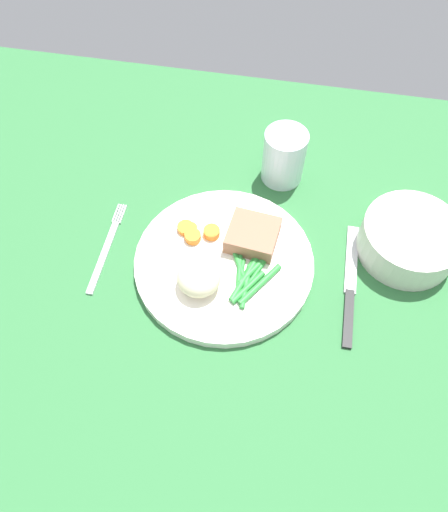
{
  "coord_description": "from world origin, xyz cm",
  "views": [
    {
      "loc": [
        9.64,
        -36.34,
        64.48
      ],
      "look_at": [
        2.67,
        0.97,
        4.6
      ],
      "focal_mm": 34.16,
      "sensor_mm": 36.0,
      "label": 1
    }
  ],
  "objects": [
    {
      "name": "dinner_plate",
      "position": [
        2.67,
        0.97,
        2.8
      ],
      "size": [
        26.54,
        26.54,
        1.6
      ],
      "primitive_type": "cylinder",
      "color": "white",
      "rests_on": "dining_table"
    },
    {
      "name": "fork",
      "position": [
        -15.57,
        0.71,
        2.2
      ],
      "size": [
        1.44,
        16.6,
        0.4
      ],
      "rotation": [
        0.0,
        0.0,
        -0.07
      ],
      "color": "silver",
      "rests_on": "dining_table"
    },
    {
      "name": "knife",
      "position": [
        21.44,
        0.68,
        2.2
      ],
      "size": [
        1.7,
        20.5,
        0.64
      ],
      "rotation": [
        0.0,
        0.0,
        0.01
      ],
      "color": "black",
      "rests_on": "dining_table"
    },
    {
      "name": "meat_portion",
      "position": [
        6.26,
        5.15,
        4.97
      ],
      "size": [
        7.96,
        7.62,
        2.74
      ],
      "primitive_type": "cube",
      "rotation": [
        0.0,
        0.0,
        -0.11
      ],
      "color": "#936047",
      "rests_on": "dinner_plate"
    },
    {
      "name": "green_beans",
      "position": [
        6.71,
        -1.58,
        4.0
      ],
      "size": [
        8.14,
        10.53,
        0.9
      ],
      "color": "#2D8C38",
      "rests_on": "dinner_plate"
    },
    {
      "name": "salad_bowl",
      "position": [
        29.22,
        8.73,
        5.13
      ],
      "size": [
        14.55,
        14.55,
        5.54
      ],
      "color": "silver",
      "rests_on": "dining_table"
    },
    {
      "name": "dining_table",
      "position": [
        0.0,
        0.0,
        1.0
      ],
      "size": [
        120.0,
        90.0,
        2.0
      ],
      "color": "#2D6B38",
      "rests_on": "ground"
    },
    {
      "name": "mashed_potatoes",
      "position": [
        0.28,
        -3.81,
        5.67
      ],
      "size": [
        6.14,
        6.23,
        4.15
      ],
      "primitive_type": "ellipsoid",
      "color": "beige",
      "rests_on": "dinner_plate"
    },
    {
      "name": "carrot_slices",
      "position": [
        -1.71,
        4.69,
        4.14
      ],
      "size": [
        6.85,
        3.97,
        1.2
      ],
      "color": "orange",
      "rests_on": "dinner_plate"
    },
    {
      "name": "water_glass",
      "position": [
        8.95,
        20.24,
        6.0
      ],
      "size": [
        6.93,
        6.93,
        9.24
      ],
      "color": "silver",
      "rests_on": "dining_table"
    }
  ]
}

